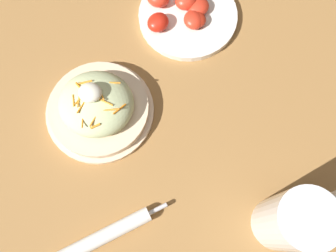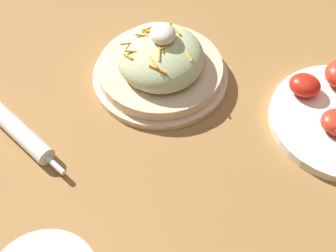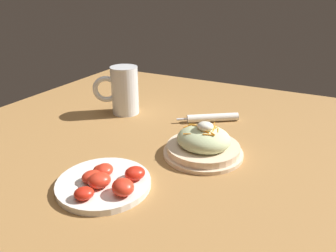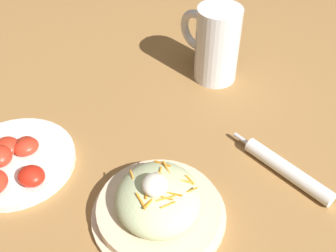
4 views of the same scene
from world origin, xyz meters
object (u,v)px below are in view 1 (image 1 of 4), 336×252
at_px(salad_plate, 98,107).
at_px(napkin_roll, 106,235).
at_px(tomato_plate, 185,12).
at_px(beer_mug, 292,220).

xyz_separation_m(salad_plate, napkin_roll, (0.06, -0.23, -0.02)).
bearing_deg(napkin_roll, tomato_plate, 80.55).
xyz_separation_m(salad_plate, tomato_plate, (0.14, 0.25, -0.02)).
bearing_deg(salad_plate, napkin_roll, -75.71).
height_order(napkin_roll, tomato_plate, tomato_plate).
distance_m(beer_mug, napkin_roll, 0.32).
height_order(beer_mug, napkin_roll, beer_mug).
bearing_deg(beer_mug, tomato_plate, 118.93).
bearing_deg(tomato_plate, napkin_roll, -99.45).
bearing_deg(tomato_plate, beer_mug, -61.07).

